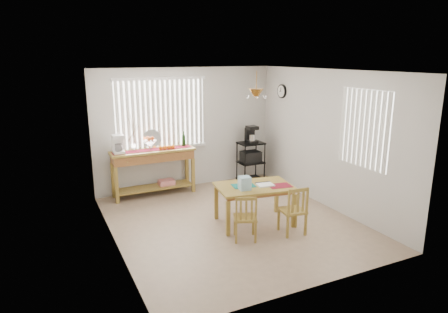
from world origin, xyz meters
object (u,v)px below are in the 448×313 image
chair_left (245,218)px  chair_right (293,211)px  cart_items (251,135)px  wire_cart (251,158)px  sideboard (154,161)px  dining_table (254,190)px

chair_left → chair_right: 0.83m
cart_items → chair_left: cart_items is taller
wire_cart → sideboard: bearing=177.3°
cart_items → chair_left: 3.11m
chair_right → wire_cart: bearing=74.9°
wire_cart → dining_table: bearing=-117.8°
cart_items → chair_right: cart_items is taller
sideboard → wire_cart: sideboard is taller
chair_left → chair_right: size_ratio=0.93×
wire_cart → chair_left: bearing=-120.9°
sideboard → chair_left: size_ratio=2.25×
wire_cart → dining_table: wire_cart is taller
sideboard → cart_items: 2.27m
dining_table → wire_cart: bearing=62.2°
sideboard → chair_right: bearing=-62.1°
cart_items → chair_left: (-1.55, -2.60, -0.73)m
dining_table → chair_right: bearing=-61.5°
dining_table → sideboard: bearing=117.7°
sideboard → dining_table: 2.46m
wire_cart → cart_items: cart_items is taller
wire_cart → chair_right: (-0.74, -2.72, -0.16)m
cart_items → chair_right: size_ratio=0.47×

